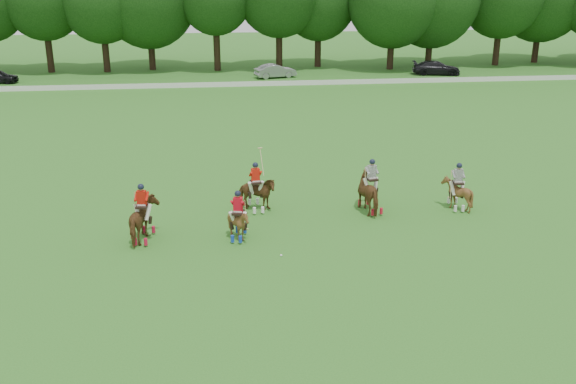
{
  "coord_description": "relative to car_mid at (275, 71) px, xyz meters",
  "views": [
    {
      "loc": [
        -0.69,
        -21.44,
        10.48
      ],
      "look_at": [
        2.35,
        4.2,
        1.4
      ],
      "focal_mm": 40.0,
      "sensor_mm": 36.0,
      "label": 1
    }
  ],
  "objects": [
    {
      "name": "boundary_rail",
      "position": [
        -5.62,
        -4.5,
        -0.46
      ],
      "size": [
        120.0,
        0.1,
        0.44
      ],
      "primitive_type": "cube",
      "color": "white",
      "rests_on": "ground"
    },
    {
      "name": "car_right",
      "position": [
        16.6,
        0.0,
        0.02
      ],
      "size": [
        5.1,
        2.89,
        1.39
      ],
      "primitive_type": "imported",
      "rotation": [
        0.0,
        0.0,
        1.36
      ],
      "color": "black",
      "rests_on": "ground"
    },
    {
      "name": "polo_ball",
      "position": [
        -3.94,
        -41.72,
        -0.63
      ],
      "size": [
        0.09,
        0.09,
        0.09
      ],
      "primitive_type": "sphere",
      "color": "white",
      "rests_on": "ground"
    },
    {
      "name": "polo_stripe_a",
      "position": [
        0.59,
        -37.4,
        0.23
      ],
      "size": [
        1.42,
        2.27,
        2.46
      ],
      "color": "#503115",
      "rests_on": "ground"
    },
    {
      "name": "polo_stripe_b",
      "position": [
        4.56,
        -37.55,
        0.1
      ],
      "size": [
        1.27,
        1.41,
        2.19
      ],
      "color": "#503115",
      "rests_on": "ground"
    },
    {
      "name": "polo_red_a",
      "position": [
        -9.27,
        -39.54,
        0.21
      ],
      "size": [
        1.31,
        2.16,
        2.41
      ],
      "color": "#503115",
      "rests_on": "ground"
    },
    {
      "name": "ground",
      "position": [
        -5.62,
        -42.5,
        -0.68
      ],
      "size": [
        180.0,
        180.0,
        0.0
      ],
      "primitive_type": "plane",
      "color": "#2B6C1E",
      "rests_on": "ground"
    },
    {
      "name": "polo_red_b",
      "position": [
        -4.54,
        -36.67,
        0.13
      ],
      "size": [
        1.71,
        1.52,
        2.81
      ],
      "color": "#503115",
      "rests_on": "ground"
    },
    {
      "name": "polo_red_c",
      "position": [
        -5.47,
        -39.87,
        0.05
      ],
      "size": [
        1.35,
        1.45,
        2.09
      ],
      "color": "#503115",
      "rests_on": "ground"
    },
    {
      "name": "car_mid",
      "position": [
        0.0,
        0.0,
        0.0
      ],
      "size": [
        4.33,
        2.47,
        1.35
      ],
      "primitive_type": "imported",
      "rotation": [
        0.0,
        0.0,
        1.84
      ],
      "color": "gray",
      "rests_on": "ground"
    }
  ]
}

